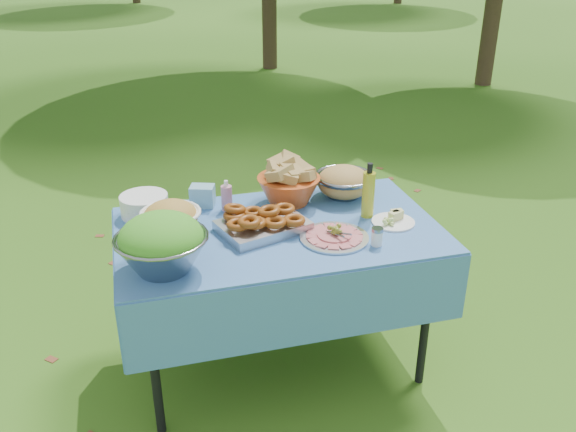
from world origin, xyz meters
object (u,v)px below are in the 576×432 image
at_px(salad_bowl, 162,243).
at_px(plate_stack, 144,205).
at_px(charcuterie_platter, 334,232).
at_px(bread_bowl, 289,183).
at_px(oil_bottle, 369,190).
at_px(picnic_table, 279,298).
at_px(pasta_bowl_steel, 344,181).

bearing_deg(salad_bowl, plate_stack, 94.57).
distance_m(plate_stack, charcuterie_platter, 0.92).
distance_m(bread_bowl, charcuterie_platter, 0.44).
bearing_deg(charcuterie_platter, oil_bottle, 38.06).
height_order(salad_bowl, bread_bowl, salad_bowl).
distance_m(picnic_table, plate_stack, 0.78).
height_order(picnic_table, plate_stack, plate_stack).
bearing_deg(salad_bowl, pasta_bowl_steel, 28.23).
height_order(pasta_bowl_steel, oil_bottle, oil_bottle).
relative_size(pasta_bowl_steel, charcuterie_platter, 0.97).
relative_size(plate_stack, pasta_bowl_steel, 0.76).
height_order(picnic_table, oil_bottle, oil_bottle).
relative_size(bread_bowl, oil_bottle, 1.17).
height_order(picnic_table, salad_bowl, salad_bowl).
bearing_deg(salad_bowl, oil_bottle, 14.51).
bearing_deg(plate_stack, pasta_bowl_steel, -2.02).
xyz_separation_m(pasta_bowl_steel, charcuterie_platter, (-0.20, -0.43, -0.04)).
xyz_separation_m(picnic_table, salad_bowl, (-0.54, -0.24, 0.50)).
xyz_separation_m(plate_stack, oil_bottle, (1.02, -0.29, 0.08)).
bearing_deg(oil_bottle, salad_bowl, -165.49).
relative_size(picnic_table, pasta_bowl_steel, 4.93).
xyz_separation_m(plate_stack, pasta_bowl_steel, (0.99, -0.03, 0.03)).
bearing_deg(bread_bowl, charcuterie_platter, -77.68).
bearing_deg(plate_stack, bread_bowl, -3.50).
xyz_separation_m(salad_bowl, oil_bottle, (0.97, 0.25, 0.01)).
distance_m(salad_bowl, plate_stack, 0.55).
height_order(salad_bowl, pasta_bowl_steel, salad_bowl).
xyz_separation_m(picnic_table, plate_stack, (-0.58, 0.31, 0.43)).
bearing_deg(picnic_table, plate_stack, 152.09).
distance_m(pasta_bowl_steel, oil_bottle, 0.26).
bearing_deg(oil_bottle, plate_stack, 164.04).
relative_size(salad_bowl, pasta_bowl_steel, 1.24).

